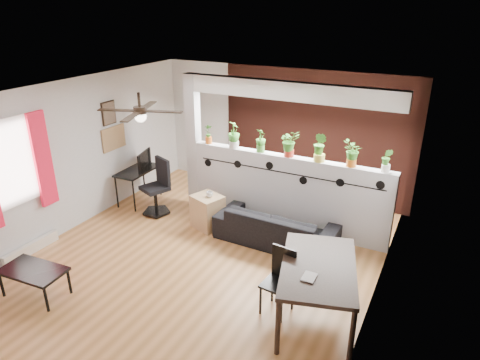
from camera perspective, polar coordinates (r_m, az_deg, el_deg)
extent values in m
cube|color=#9C6433|center=(7.01, -4.73, -10.38)|extent=(6.30, 7.10, 0.10)
cube|color=#B7B7BA|center=(8.93, 5.22, 6.54)|extent=(6.30, 0.04, 2.90)
cube|color=#B7B7BA|center=(4.46, -26.66, -13.63)|extent=(6.30, 0.04, 2.90)
cube|color=#B7B7BA|center=(8.02, -21.25, 3.16)|extent=(0.04, 7.10, 2.90)
cube|color=#B7B7BA|center=(5.56, 18.55, -4.92)|extent=(0.04, 7.10, 2.90)
cube|color=white|center=(5.99, -5.57, 11.83)|extent=(6.30, 7.10, 0.10)
cube|color=#BCBCC1|center=(7.54, 6.30, -1.68)|extent=(3.60, 0.18, 1.35)
cube|color=white|center=(7.00, 6.93, 11.68)|extent=(3.60, 0.18, 0.30)
cube|color=#BCBCC1|center=(8.13, -6.18, 4.87)|extent=(0.22, 0.20, 2.60)
cube|color=brown|center=(8.63, 10.04, 5.71)|extent=(3.90, 0.05, 2.60)
cube|color=black|center=(7.30, 6.16, 0.94)|extent=(3.31, 0.01, 0.02)
cylinder|color=black|center=(7.97, -4.29, 2.29)|extent=(0.14, 0.01, 0.14)
cylinder|color=black|center=(7.65, -0.33, 2.12)|extent=(0.14, 0.01, 0.14)
cylinder|color=black|center=(7.38, 3.94, 1.93)|extent=(0.14, 0.01, 0.14)
cylinder|color=black|center=(7.24, 8.42, -0.06)|extent=(0.14, 0.01, 0.14)
cylinder|color=black|center=(7.05, 13.20, -0.35)|extent=(0.14, 0.01, 0.14)
cylinder|color=black|center=(6.92, 18.21, -0.65)|extent=(0.14, 0.01, 0.14)
cube|color=white|center=(7.23, -28.24, 2.03)|extent=(0.02, 0.95, 1.25)
cube|color=white|center=(7.21, -28.17, 2.01)|extent=(0.04, 1.05, 1.35)
cube|color=red|center=(7.49, -24.82, 2.49)|extent=(0.06, 0.30, 1.55)
cube|color=silver|center=(7.76, -26.06, -8.14)|extent=(0.08, 1.00, 0.18)
cube|color=olive|center=(8.59, -16.49, 5.38)|extent=(0.03, 0.60, 0.45)
cube|color=#8C7259|center=(8.43, -17.10, 8.53)|extent=(0.03, 0.30, 0.40)
cube|color=black|center=(8.43, -17.12, 8.53)|extent=(0.02, 0.34, 0.44)
cylinder|color=black|center=(6.25, -13.33, 10.39)|extent=(0.04, 0.04, 0.20)
cylinder|color=black|center=(6.28, -13.20, 9.06)|extent=(0.18, 0.18, 0.10)
sphere|color=white|center=(6.31, -13.13, 8.26)|extent=(0.17, 0.17, 0.17)
cube|color=black|center=(6.18, -10.19, 8.97)|extent=(0.55, 0.29, 0.01)
cube|color=black|center=(6.60, -12.21, 9.68)|extent=(0.29, 0.55, 0.01)
cube|color=black|center=(6.41, -16.09, 8.94)|extent=(0.55, 0.29, 0.01)
cube|color=black|center=(5.98, -14.28, 8.18)|extent=(0.29, 0.55, 0.01)
cylinder|color=#D76119|center=(7.93, -4.21, 5.32)|extent=(0.12, 0.12, 0.12)
imported|color=#25621C|center=(7.88, -4.24, 6.51)|extent=(0.22, 0.21, 0.26)
cylinder|color=silver|center=(7.68, -0.83, 4.80)|extent=(0.18, 0.18, 0.12)
imported|color=#25621C|center=(7.61, -0.84, 6.44)|extent=(0.32, 0.32, 0.38)
cylinder|color=#4C9837|center=(7.46, 2.76, 4.23)|extent=(0.14, 0.14, 0.12)
imported|color=#25621C|center=(7.40, 2.79, 5.64)|extent=(0.25, 0.23, 0.31)
cylinder|color=red|center=(7.27, 6.54, 3.61)|extent=(0.17, 0.17, 0.12)
imported|color=#25621C|center=(7.20, 6.62, 5.24)|extent=(0.30, 0.30, 0.36)
cylinder|color=#E2CE50|center=(7.12, 10.51, 2.94)|extent=(0.18, 0.18, 0.12)
imported|color=#25621C|center=(7.04, 10.64, 4.74)|extent=(0.33, 0.30, 0.39)
cylinder|color=orange|center=(7.00, 14.62, 2.23)|extent=(0.15, 0.15, 0.12)
imported|color=#25621C|center=(6.93, 14.78, 3.81)|extent=(0.23, 0.26, 0.33)
cylinder|color=white|center=(6.92, 18.84, 1.49)|extent=(0.13, 0.13, 0.12)
imported|color=#25621C|center=(6.86, 19.03, 2.88)|extent=(0.19, 0.16, 0.28)
imported|color=black|center=(7.21, 4.81, -6.30)|extent=(1.95, 0.80, 0.57)
cube|color=#A47F56|center=(7.68, -4.32, -4.22)|extent=(0.61, 0.58, 0.61)
imported|color=gray|center=(7.50, -4.07, -1.91)|extent=(0.15, 0.15, 0.10)
cube|color=black|center=(8.74, -13.51, 1.25)|extent=(0.53, 0.97, 0.04)
cylinder|color=black|center=(8.69, -16.12, -1.61)|extent=(0.03, 0.03, 0.65)
cylinder|color=black|center=(8.44, -13.96, -2.11)|extent=(0.03, 0.03, 0.65)
cylinder|color=black|center=(9.30, -12.73, 0.36)|extent=(0.03, 0.03, 0.65)
cylinder|color=black|center=(9.07, -10.62, -0.05)|extent=(0.03, 0.03, 0.65)
imported|color=black|center=(8.81, -12.96, 2.24)|extent=(0.33, 0.14, 0.19)
cylinder|color=black|center=(8.39, -11.05, -4.13)|extent=(0.55, 0.55, 0.04)
cylinder|color=black|center=(8.29, -11.17, -2.69)|extent=(0.06, 0.06, 0.47)
cube|color=black|center=(8.19, -11.30, -1.08)|extent=(0.58, 0.58, 0.07)
cube|color=black|center=(8.17, -10.24, 1.19)|extent=(0.42, 0.22, 0.51)
cube|color=black|center=(5.40, 10.44, -11.36)|extent=(1.26, 1.65, 0.05)
cylinder|color=black|center=(5.11, 5.06, -19.02)|extent=(0.06, 0.06, 0.75)
cylinder|color=black|center=(5.12, 14.67, -19.71)|extent=(0.06, 0.06, 0.75)
cylinder|color=black|center=(6.21, 6.57, -10.59)|extent=(0.06, 0.06, 0.75)
cylinder|color=black|center=(6.22, 14.17, -11.15)|extent=(0.06, 0.06, 0.75)
imported|color=gray|center=(5.17, 8.36, -12.47)|extent=(0.16, 0.21, 0.02)
cube|color=black|center=(5.64, 4.98, -13.69)|extent=(0.40, 0.40, 0.03)
cube|color=black|center=(5.62, 5.89, -10.90)|extent=(0.34, 0.07, 0.46)
cube|color=black|center=(5.72, 2.75, -15.71)|extent=(0.03, 0.03, 0.43)
cube|color=black|center=(5.61, 5.53, -16.73)|extent=(0.03, 0.03, 0.43)
cube|color=black|center=(5.80, 4.40, -12.39)|extent=(0.03, 0.03, 0.88)
cube|color=black|center=(5.69, 7.14, -13.32)|extent=(0.03, 0.03, 0.88)
cube|color=black|center=(6.56, -25.91, -10.81)|extent=(0.92, 0.56, 0.04)
cylinder|color=black|center=(6.85, -29.20, -12.09)|extent=(0.04, 0.04, 0.37)
cylinder|color=black|center=(6.30, -24.43, -14.29)|extent=(0.04, 0.04, 0.37)
cylinder|color=black|center=(7.05, -26.63, -10.52)|extent=(0.04, 0.04, 0.37)
cylinder|color=black|center=(6.52, -21.81, -12.48)|extent=(0.04, 0.04, 0.37)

